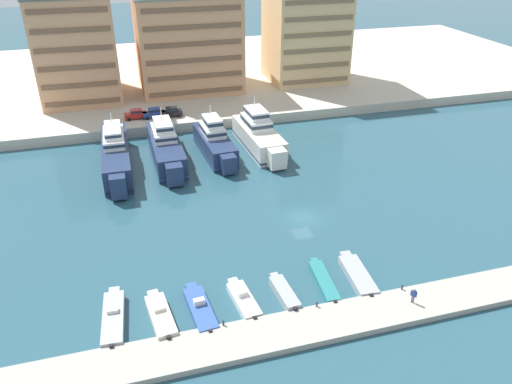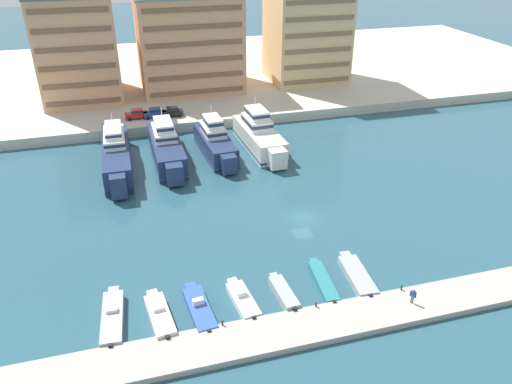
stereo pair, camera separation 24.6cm
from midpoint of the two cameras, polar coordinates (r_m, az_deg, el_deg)
ground_plane at (r=66.21m, az=5.28°, el=-2.93°), size 400.00×400.00×0.00m
quay_promenade at (r=127.46m, az=-5.90°, el=13.36°), size 180.00×70.00×1.83m
pier_dock at (r=52.14m, az=12.94°, el=-13.38°), size 120.00×4.72×0.66m
yacht_navy_far_left at (r=81.08m, az=-15.81°, el=4.22°), size 4.23×22.15×8.12m
yacht_navy_left at (r=82.10m, az=-10.36°, el=5.10°), size 4.66×20.04×7.99m
yacht_navy_mid_left at (r=83.00m, az=-4.81°, el=5.70°), size 5.06×16.73×7.94m
yacht_ivory_center_left at (r=85.07m, az=0.24°, el=6.53°), size 5.61×18.69×8.38m
motorboat_grey_far_left at (r=52.15m, az=-16.12°, el=-13.64°), size 2.47×8.56×1.32m
motorboat_cream_left at (r=51.24m, az=-11.00°, el=-13.72°), size 2.64×7.28×1.42m
motorboat_blue_mid_left at (r=51.63m, az=-6.55°, el=-13.08°), size 2.58×7.76×1.37m
motorboat_white_center_left at (r=52.23m, az=-1.60°, el=-12.21°), size 2.46×6.71×1.39m
motorboat_grey_center at (r=52.97m, az=3.09°, el=-11.47°), size 1.89×6.15×1.02m
motorboat_teal_center_right at (r=55.07m, az=7.61°, el=-10.07°), size 2.06×7.75×0.83m
motorboat_grey_mid_right at (r=56.44m, az=11.38°, el=-9.28°), size 2.67×8.04×0.87m
car_red_far_left at (r=96.25m, az=-13.64°, el=8.69°), size 4.18×2.08×1.80m
car_blue_left at (r=96.10m, az=-11.66°, el=8.88°), size 4.18×2.08×1.80m
car_black_mid_left at (r=96.02m, az=-9.73°, el=9.04°), size 4.10×1.93×1.80m
apartment_block_far_left at (r=109.28m, az=-19.88°, el=15.35°), size 15.36×17.67×22.59m
apartment_block_left at (r=111.24m, az=-7.92°, el=16.68°), size 21.24×18.01×21.66m
apartment_block_mid_left at (r=116.33m, az=5.71°, el=19.05°), size 16.69×14.87×28.46m
pedestrian_near_edge at (r=53.29m, az=17.45°, el=-11.11°), size 0.46×0.56×1.72m
bollard_west at (r=49.12m, az=-3.89°, el=-14.67°), size 0.20×0.20×0.61m
bollard_west_mid at (r=51.28m, az=6.83°, el=-12.59°), size 0.20×0.20×0.61m
bollard_east_mid at (r=55.04m, az=16.24°, el=-10.37°), size 0.20×0.20×0.61m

